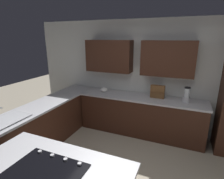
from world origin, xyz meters
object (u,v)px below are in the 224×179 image
Objects in this scene: mixing_bowl at (104,90)px; spice_rack at (157,92)px; cooktop at (44,172)px; sink_unit at (5,120)px; blender at (187,96)px.

mixing_bowl is 1.30m from spice_rack.
spice_rack is at bearing -103.44° from cooktop.
spice_rack is (-1.30, -0.04, 0.09)m from mixing_bowl.
cooktop is 2.51× the size of spice_rack.
sink_unit is at bearing 45.54° from spice_rack.
sink_unit is 3.39m from blender.
blender is (-1.26, -2.73, 0.13)m from cooktop.
cooktop is at bearing 65.18° from blender.
sink_unit reaches higher than cooktop.
spice_rack is (0.60, -0.04, 0.00)m from blender.
spice_rack reaches higher than sink_unit.
blender is 0.60m from spice_rack.
blender reaches higher than spice_rack.
blender reaches higher than mixing_bowl.
blender is at bearing -114.82° from cooktop.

